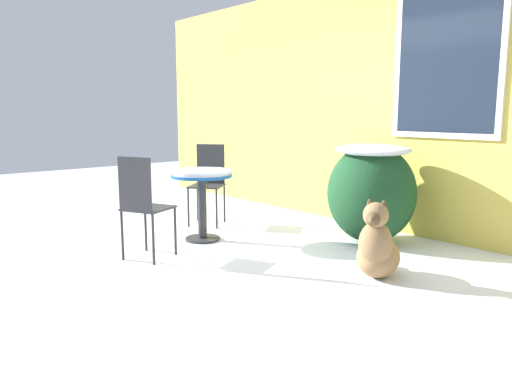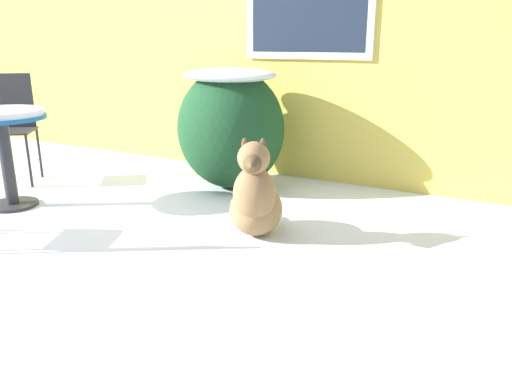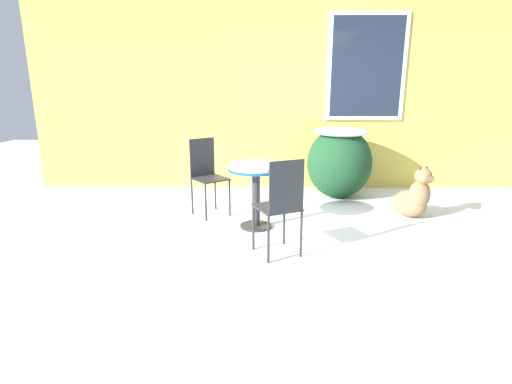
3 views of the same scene
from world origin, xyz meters
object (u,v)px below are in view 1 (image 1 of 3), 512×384
at_px(patio_table, 202,185).
at_px(patio_chair_far_side, 143,203).
at_px(dog, 377,249).
at_px(patio_chair_near_table, 208,180).

xyz_separation_m(patio_table, patio_chair_far_side, (0.24, -0.82, -0.07)).
bearing_deg(dog, patio_chair_far_side, -169.77).
bearing_deg(dog, patio_chair_near_table, 152.28).
bearing_deg(patio_chair_far_side, dog, -169.85).
xyz_separation_m(patio_chair_near_table, patio_chair_far_side, (0.87, -1.35, 0.00)).
relative_size(patio_table, patio_chair_far_side, 0.78).
bearing_deg(patio_chair_far_side, patio_table, -98.07).
height_order(patio_table, patio_chair_near_table, patio_chair_near_table).
relative_size(patio_chair_far_side, dog, 1.42).
distance_m(patio_table, dog, 2.04).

